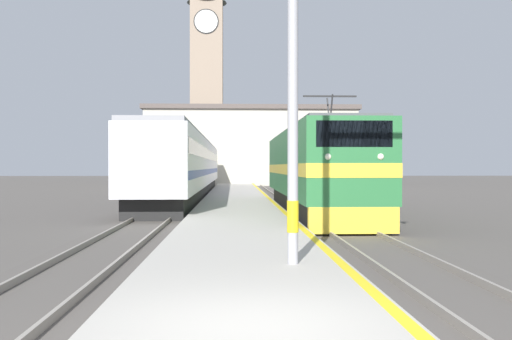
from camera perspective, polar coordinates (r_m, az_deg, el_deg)
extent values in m
plane|color=#514C47|center=(37.02, -1.80, -2.95)|extent=(200.00, 200.00, 0.00)
cube|color=#ADA89E|center=(32.02, -1.75, -3.22)|extent=(3.96, 140.00, 0.27)
cube|color=yellow|center=(32.07, 1.53, -2.96)|extent=(0.20, 140.00, 0.00)
cube|color=#514C47|center=(32.23, 4.34, -3.42)|extent=(2.83, 140.00, 0.02)
cube|color=gray|center=(32.15, 3.07, -3.29)|extent=(0.07, 140.00, 0.14)
cube|color=gray|center=(32.31, 5.61, -3.27)|extent=(0.07, 140.00, 0.14)
cube|color=#514C47|center=(32.18, -7.79, -3.43)|extent=(2.83, 140.00, 0.02)
cube|color=gray|center=(32.25, -9.06, -3.28)|extent=(0.07, 140.00, 0.14)
cube|color=gray|center=(32.11, -6.51, -3.30)|extent=(0.07, 140.00, 0.14)
cube|color=black|center=(27.38, 5.49, -3.17)|extent=(2.46, 17.02, 0.90)
cube|color=#286B38|center=(27.33, 5.49, 0.66)|extent=(2.90, 18.50, 2.76)
cube|color=gold|center=(27.33, 5.49, 0.08)|extent=(2.92, 18.52, 0.44)
cube|color=gold|center=(18.42, 9.26, -4.73)|extent=(2.76, 0.30, 0.81)
cube|color=black|center=(18.29, 9.32, 3.42)|extent=(2.32, 0.12, 0.80)
sphere|color=white|center=(18.09, 6.87, 1.27)|extent=(0.20, 0.20, 0.20)
sphere|color=white|center=(18.40, 11.78, 1.25)|extent=(0.20, 0.20, 0.20)
cube|color=#4C4C51|center=(27.38, 5.49, 3.67)|extent=(2.61, 17.57, 0.12)
cylinder|color=#333333|center=(22.51, 7.18, 5.83)|extent=(0.06, 0.63, 1.03)
cylinder|color=#333333|center=(23.20, 6.90, 5.66)|extent=(0.06, 0.63, 1.03)
cube|color=#262626|center=(22.91, 7.04, 6.99)|extent=(2.03, 0.08, 0.06)
cube|color=black|center=(42.54, -6.40, -1.92)|extent=(2.46, 38.73, 0.90)
cube|color=silver|center=(42.50, -6.40, 0.65)|extent=(2.90, 40.34, 2.92)
cube|color=black|center=(42.51, -6.41, 1.44)|extent=(2.92, 39.53, 0.64)
cube|color=navy|center=(42.51, -6.40, -0.14)|extent=(2.92, 39.53, 0.36)
cube|color=gray|center=(42.54, -6.41, 2.75)|extent=(2.67, 40.34, 0.20)
cylinder|color=#9E9EA3|center=(11.52, 3.53, 10.55)|extent=(0.20, 0.20, 7.78)
cylinder|color=yellow|center=(11.38, 3.52, -4.43)|extent=(0.22, 0.22, 0.60)
cube|color=gray|center=(79.28, -4.70, 7.33)|extent=(4.16, 4.16, 23.56)
cylinder|color=black|center=(78.80, -4.77, 13.93)|extent=(3.21, 0.06, 3.21)
cylinder|color=white|center=(78.77, -4.77, 13.93)|extent=(2.91, 0.10, 2.91)
cube|color=#B7B2A3|center=(68.81, -0.53, 2.08)|extent=(23.59, 6.99, 8.44)
cube|color=#564C47|center=(69.09, -0.53, 5.79)|extent=(24.19, 7.59, 0.50)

